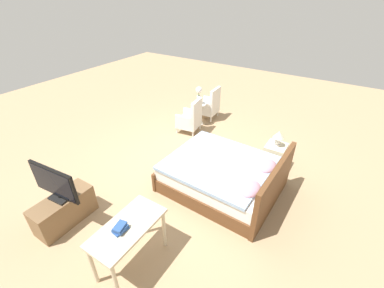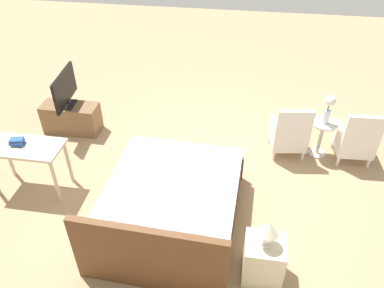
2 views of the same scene
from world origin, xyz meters
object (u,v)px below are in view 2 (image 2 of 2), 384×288
(vanity_desk, at_px, (26,152))
(book_stack, at_px, (17,142))
(table_lamp, at_px, (269,231))
(side_table, at_px, (321,135))
(bed, at_px, (170,207))
(armchair_by_window_right, at_px, (289,134))
(flower_vase, at_px, (329,106))
(tv_flatscreen, at_px, (65,89))
(tv_stand, at_px, (72,118))
(nightstand, at_px, (263,260))
(armchair_by_window_left, at_px, (356,140))

(vanity_desk, xyz_separation_m, book_stack, (0.09, -0.02, 0.16))
(table_lamp, distance_m, vanity_desk, 3.42)
(side_table, bearing_deg, bed, 41.37)
(vanity_desk, bearing_deg, armchair_by_window_right, -159.35)
(flower_vase, relative_size, tv_flatscreen, 0.53)
(side_table, distance_m, tv_stand, 4.19)
(nightstand, xyz_separation_m, tv_stand, (3.31, -2.43, -0.03))
(armchair_by_window_right, relative_size, table_lamp, 2.79)
(armchair_by_window_right, xyz_separation_m, tv_stand, (3.69, -0.08, -0.12))
(vanity_desk, bearing_deg, tv_stand, -88.40)
(tv_stand, bearing_deg, book_stack, 88.09)
(armchair_by_window_right, bearing_deg, tv_flatscreen, -1.24)
(armchair_by_window_right, bearing_deg, tv_stand, -1.25)
(tv_stand, relative_size, tv_flatscreen, 1.06)
(bed, relative_size, vanity_desk, 2.03)
(vanity_desk, bearing_deg, nightstand, 163.36)
(armchair_by_window_right, distance_m, tv_stand, 3.69)
(armchair_by_window_left, relative_size, armchair_by_window_right, 1.00)
(tv_flatscreen, bearing_deg, side_table, 179.71)
(table_lamp, bearing_deg, armchair_by_window_right, -99.16)
(armchair_by_window_right, bearing_deg, table_lamp, 80.84)
(armchair_by_window_left, distance_m, book_stack, 4.96)
(flower_vase, distance_m, tv_stand, 4.24)
(armchair_by_window_left, relative_size, table_lamp, 2.79)
(flower_vase, xyz_separation_m, table_lamp, (0.88, 2.41, -0.13))
(table_lamp, height_order, tv_flatscreen, tv_flatscreen)
(bed, bearing_deg, tv_flatscreen, -40.64)
(flower_vase, xyz_separation_m, vanity_desk, (4.15, 1.43, -0.27))
(armchair_by_window_left, distance_m, table_lamp, 2.76)
(flower_vase, relative_size, book_stack, 2.27)
(tv_flatscreen, bearing_deg, tv_stand, -174.82)
(armchair_by_window_left, bearing_deg, bed, 34.30)
(side_table, relative_size, tv_flatscreen, 0.68)
(armchair_by_window_right, bearing_deg, armchair_by_window_left, 179.97)
(side_table, bearing_deg, armchair_by_window_right, 6.72)
(bed, xyz_separation_m, side_table, (-2.06, -1.81, 0.09))
(armchair_by_window_right, relative_size, side_table, 1.50)
(armchair_by_window_right, xyz_separation_m, tv_flatscreen, (3.69, -0.08, 0.45))
(vanity_desk, height_order, book_stack, book_stack)
(bed, bearing_deg, table_lamp, 152.96)
(armchair_by_window_right, distance_m, tv_flatscreen, 3.72)
(nightstand, distance_m, tv_flatscreen, 4.15)
(armchair_by_window_left, distance_m, tv_stand, 4.71)
(armchair_by_window_right, xyz_separation_m, flower_vase, (-0.50, -0.06, 0.53))
(side_table, height_order, nightstand, side_table)
(flower_vase, bearing_deg, side_table, 180.00)
(flower_vase, bearing_deg, table_lamp, 69.95)
(tv_flatscreen, bearing_deg, bed, 139.36)
(bed, bearing_deg, nightstand, 152.99)
(armchair_by_window_left, height_order, vanity_desk, armchair_by_window_left)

